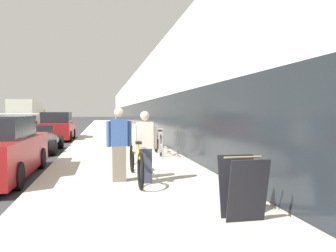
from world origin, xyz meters
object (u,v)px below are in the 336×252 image
object	(u,v)px
tandem_bicycle	(136,162)
cruiser_bike_nearest	(158,144)
person_rider	(145,147)
sandwich_board_sign	(243,188)
moving_truck	(28,115)
person_bystander	(119,144)
cruiser_bike_middle	(154,139)
parked_sedan_far	(57,128)
vintage_roadster_curbside	(35,141)
bike_rack_hoop	(161,142)

from	to	relation	value
tandem_bicycle	cruiser_bike_nearest	bearing A→B (deg)	73.91
tandem_bicycle	person_rider	distance (m)	0.53
tandem_bicycle	person_rider	xyz separation A→B (m)	(0.16, -0.33, 0.38)
tandem_bicycle	cruiser_bike_nearest	distance (m)	4.49
sandwich_board_sign	moving_truck	bearing A→B (deg)	107.14
sandwich_board_sign	person_bystander	bearing A→B (deg)	118.50
cruiser_bike_middle	parked_sedan_far	size ratio (longest dim) A/B	0.44
cruiser_bike_middle	vintage_roadster_curbside	world-z (taller)	vintage_roadster_curbside
bike_rack_hoop	moving_truck	distance (m)	24.34
tandem_bicycle	parked_sedan_far	bearing A→B (deg)	104.73
sandwich_board_sign	tandem_bicycle	bearing A→B (deg)	112.00
bike_rack_hoop	moving_truck	bearing A→B (deg)	111.43
cruiser_bike_nearest	cruiser_bike_middle	size ratio (longest dim) A/B	0.99
vintage_roadster_curbside	sandwich_board_sign	bearing A→B (deg)	-64.71
person_rider	cruiser_bike_nearest	size ratio (longest dim) A/B	0.89
moving_truck	vintage_roadster_curbside	bearing A→B (deg)	-77.32
sandwich_board_sign	cruiser_bike_nearest	bearing A→B (deg)	89.72
cruiser_bike_nearest	sandwich_board_sign	distance (m)	7.31
person_bystander	parked_sedan_far	size ratio (longest dim) A/B	0.40
moving_truck	person_bystander	bearing A→B (deg)	-74.24
tandem_bicycle	cruiser_bike_nearest	xyz separation A→B (m)	(1.24, 4.32, -0.01)
cruiser_bike_nearest	cruiser_bike_middle	bearing A→B (deg)	85.86
sandwich_board_sign	vintage_roadster_curbside	bearing A→B (deg)	115.29
person_rider	sandwich_board_sign	xyz separation A→B (m)	(1.04, -2.66, -0.32)
parked_sedan_far	sandwich_board_sign	bearing A→B (deg)	-73.84
tandem_bicycle	bike_rack_hoop	world-z (taller)	tandem_bicycle
tandem_bicycle	sandwich_board_sign	bearing A→B (deg)	-68.00
person_bystander	cruiser_bike_nearest	distance (m)	4.70
sandwich_board_sign	moving_truck	distance (m)	30.32
sandwich_board_sign	parked_sedan_far	bearing A→B (deg)	106.16
sandwich_board_sign	vintage_roadster_curbside	size ratio (longest dim) A/B	0.22
tandem_bicycle	moving_truck	distance (m)	27.11
bike_rack_hoop	cruiser_bike_nearest	bearing A→B (deg)	85.57
sandwich_board_sign	person_rider	bearing A→B (deg)	111.45
bike_rack_hoop	sandwich_board_sign	size ratio (longest dim) A/B	0.94
person_rider	vintage_roadster_curbside	xyz separation A→B (m)	(-3.57, 7.11, -0.43)
tandem_bicycle	bike_rack_hoop	bearing A→B (deg)	70.61
cruiser_bike_nearest	vintage_roadster_curbside	distance (m)	5.26
cruiser_bike_nearest	sandwich_board_sign	size ratio (longest dim) A/B	1.92
cruiser_bike_middle	vintage_roadster_curbside	size ratio (longest dim) A/B	0.43
cruiser_bike_middle	moving_truck	bearing A→B (deg)	114.98
tandem_bicycle	bike_rack_hoop	size ratio (longest dim) A/B	3.13
cruiser_bike_middle	sandwich_board_sign	size ratio (longest dim) A/B	1.94
tandem_bicycle	cruiser_bike_middle	size ratio (longest dim) A/B	1.51
cruiser_bike_middle	sandwich_board_sign	bearing A→B (deg)	-91.14
parked_sedan_far	person_bystander	bearing A→B (deg)	-76.94
sandwich_board_sign	moving_truck	size ratio (longest dim) A/B	0.13
person_rider	sandwich_board_sign	distance (m)	2.87
person_bystander	vintage_roadster_curbside	size ratio (longest dim) A/B	0.40
moving_truck	tandem_bicycle	bearing A→B (deg)	-73.44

